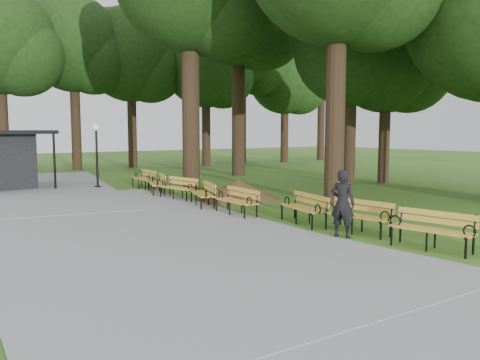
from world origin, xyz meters
TOP-DOWN VIEW (x-y plane):
  - ground at (0.00, 0.00)m, footprint 100.00×100.00m
  - path at (-4.00, 3.00)m, footprint 12.00×38.00m
  - person at (0.15, -0.95)m, footprint 0.61×0.73m
  - lamp_post at (-1.61, 12.53)m, footprint 0.32×0.32m
  - dirt_mound at (1.73, 5.96)m, footprint 2.86×2.86m
  - bench_1 at (0.81, -2.98)m, footprint 0.99×1.99m
  - bench_2 at (0.80, -0.87)m, footprint 0.89×1.97m
  - bench_3 at (0.48, 0.86)m, footprint 0.97×1.98m
  - bench_4 at (-0.32, 3.07)m, footprint 0.68×1.91m
  - bench_5 at (-0.31, 5.18)m, footprint 1.18×2.00m
  - bench_6 at (-0.25, 7.15)m, footprint 0.96×1.98m
  - bench_7 at (-0.26, 9.09)m, footprint 1.19×2.00m
  - bench_8 at (0.08, 11.21)m, footprint 0.72×1.93m
  - lawn_tree_1 at (9.26, 7.27)m, footprint 5.63×5.63m
  - lawn_tree_4 at (7.27, 14.08)m, footprint 6.92×6.92m
  - lawn_tree_5 at (11.14, 6.68)m, footprint 5.76×5.76m
  - tree_backdrop at (6.94, 22.71)m, footprint 37.07×8.71m

SIDE VIEW (x-z plane):
  - ground at x=0.00m, z-range 0.00..0.00m
  - path at x=-4.00m, z-range 0.00..0.06m
  - dirt_mound at x=1.73m, z-range 0.00..0.76m
  - bench_1 at x=0.81m, z-range 0.00..0.88m
  - bench_2 at x=0.80m, z-range 0.00..0.88m
  - bench_3 at x=0.48m, z-range 0.00..0.88m
  - bench_4 at x=-0.32m, z-range 0.00..0.88m
  - bench_5 at x=-0.31m, z-range 0.00..0.88m
  - bench_6 at x=-0.25m, z-range 0.00..0.88m
  - bench_7 at x=-0.26m, z-range 0.00..0.88m
  - bench_8 at x=0.08m, z-range 0.00..0.88m
  - person at x=0.15m, z-range 0.00..1.69m
  - lamp_post at x=-1.61m, z-range 0.66..3.61m
  - lawn_tree_5 at x=11.14m, z-range 1.72..11.00m
  - lawn_tree_1 at x=9.26m, z-range 1.86..11.30m
  - tree_backdrop at x=6.94m, z-range 0.00..16.09m
  - lawn_tree_4 at x=7.27m, z-range 3.08..16.32m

